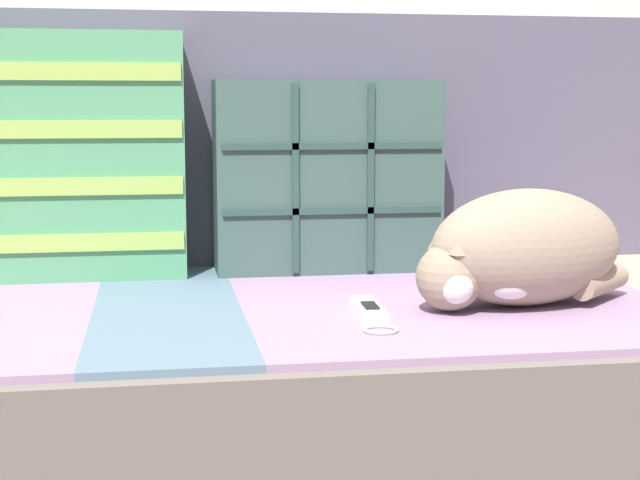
{
  "coord_description": "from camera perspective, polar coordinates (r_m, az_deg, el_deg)",
  "views": [
    {
      "loc": [
        -0.24,
        -1.44,
        0.72
      ],
      "look_at": [
        0.01,
        0.02,
        0.51
      ],
      "focal_mm": 55.0,
      "sensor_mm": 36.0,
      "label": 1
    }
  ],
  "objects": [
    {
      "name": "sofa_backrest",
      "position": [
        1.94,
        -2.62,
        5.9
      ],
      "size": [
        2.08,
        0.14,
        0.48
      ],
      "color": "#514C60",
      "rests_on": "couch"
    },
    {
      "name": "throw_pillow_striped",
      "position": [
        1.78,
        -14.87,
        4.74
      ],
      "size": [
        0.43,
        0.14,
        0.43
      ],
      "color": "#4C9366",
      "rests_on": "couch"
    },
    {
      "name": "couch",
      "position": [
        1.64,
        -0.85,
        -10.41
      ],
      "size": [
        2.12,
        0.91,
        0.41
      ],
      "color": "brown",
      "rests_on": "ground_plane"
    },
    {
      "name": "game_remote_far",
      "position": [
        1.41,
        2.91,
        -4.23
      ],
      "size": [
        0.05,
        0.19,
        0.02
      ],
      "color": "white",
      "rests_on": "couch"
    },
    {
      "name": "sleeping_cat",
      "position": [
        1.52,
        11.55,
        -0.64
      ],
      "size": [
        0.37,
        0.26,
        0.18
      ],
      "color": "gray",
      "rests_on": "couch"
    },
    {
      "name": "throw_pillow_quilted",
      "position": [
        1.81,
        0.4,
        3.75
      ],
      "size": [
        0.41,
        0.14,
        0.35
      ],
      "color": "#38514C",
      "rests_on": "couch"
    }
  ]
}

